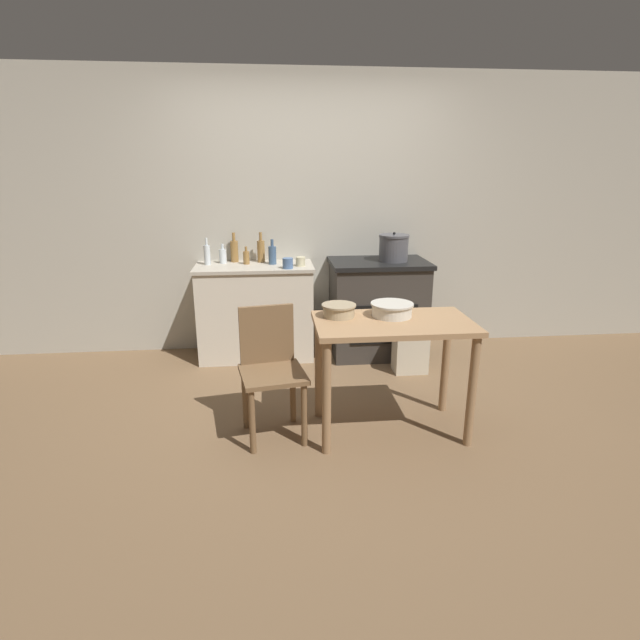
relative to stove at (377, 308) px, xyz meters
The scene contains 18 objects.
ground_plane 1.47m from the stove, 116.05° to the right, with size 14.00×14.00×0.00m, color brown.
wall_back 1.08m from the stove, 151.61° to the left, with size 8.00×0.07×2.55m.
counter_cabinet 1.14m from the stove, behind, with size 1.06×0.53×0.87m.
stove is the anchor object (origin of this frame).
work_table 1.48m from the stove, 98.46° to the right, with size 1.01×0.58×0.78m.
chair 1.72m from the stove, 125.76° to the right, with size 0.46×0.46×0.85m.
flour_sack 0.58m from the stove, 67.54° to the right, with size 0.28×0.20×0.36m, color beige.
stock_pot 0.58m from the stove, 10.19° to the right, with size 0.27×0.27×0.26m.
mixing_bowl_large 1.41m from the stove, 98.60° to the right, with size 0.28×0.28×0.09m.
mixing_bowl_small 1.48m from the stove, 112.67° to the right, with size 0.23×0.23×0.08m.
bottle_far_left 1.64m from the stove, behind, with size 0.06×0.06×0.24m.
bottle_left 1.09m from the stove, behind, with size 0.07×0.07×0.23m.
bottle_mid_left 1.43m from the stove, behind, with size 0.07×0.07×0.27m.
bottle_center_left 1.51m from the stove, behind, with size 0.07×0.07×0.18m.
bottle_center 1.21m from the stove, behind, with size 0.07×0.07×0.28m.
bottle_center_right 1.30m from the stove, behind, with size 0.06×0.06×0.16m.
cup_mid_right 0.85m from the stove, behind, with size 0.08×0.08×0.08m, color beige.
cup_right 0.97m from the stove, behind, with size 0.09×0.09×0.09m, color #4C6B99.
Camera 1 is at (-0.38, -3.17, 1.72)m, focal length 28.00 mm.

